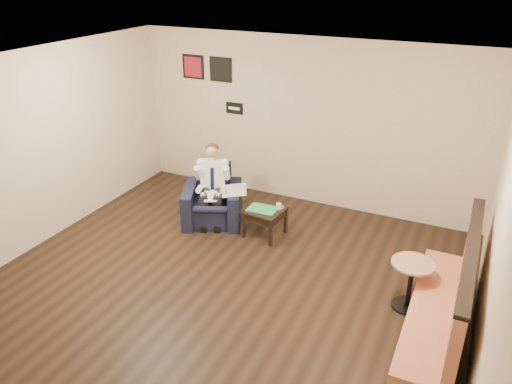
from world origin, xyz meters
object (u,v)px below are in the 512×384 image
at_px(green_folder, 263,209).
at_px(seated_man, 211,190).
at_px(armchair, 212,196).
at_px(smartphone, 273,206).
at_px(side_table, 265,222).
at_px(coffee_mug, 279,206).
at_px(cafe_table, 410,285).
at_px(banquette, 440,292).

bearing_deg(green_folder, seated_man, -178.11).
xyz_separation_m(armchair, green_folder, (0.92, -0.07, 0.01)).
height_order(armchair, smartphone, armchair).
bearing_deg(smartphone, armchair, -158.76).
relative_size(green_folder, smartphone, 3.21).
xyz_separation_m(side_table, coffee_mug, (0.19, 0.10, 0.26)).
xyz_separation_m(green_folder, cafe_table, (2.34, -0.84, -0.12)).
xyz_separation_m(side_table, cafe_table, (2.31, -0.86, 0.10)).
height_order(side_table, green_folder, green_folder).
height_order(smartphone, banquette, banquette).
bearing_deg(seated_man, armchair, 90.00).
height_order(seated_man, cafe_table, seated_man).
relative_size(side_table, green_folder, 1.22).
xyz_separation_m(armchair, cafe_table, (3.25, -0.92, -0.12)).
xyz_separation_m(coffee_mug, banquette, (2.47, -1.40, 0.13)).
bearing_deg(armchair, cafe_table, -39.50).
relative_size(seated_man, side_table, 2.23).
bearing_deg(smartphone, cafe_table, -8.13).
distance_m(armchair, green_folder, 0.92).
bearing_deg(cafe_table, green_folder, 160.13).
bearing_deg(green_folder, armchair, 175.34).
bearing_deg(smartphone, banquette, -13.09).
bearing_deg(armchair, coffee_mug, -21.78).
xyz_separation_m(banquette, cafe_table, (-0.35, 0.44, -0.30)).
height_order(side_table, coffee_mug, coffee_mug).
distance_m(armchair, smartphone, 1.02).
distance_m(seated_man, side_table, 0.98).
distance_m(green_folder, smartphone, 0.19).
height_order(armchair, seated_man, seated_man).
distance_m(side_table, smartphone, 0.28).
bearing_deg(side_table, coffee_mug, 27.56).
bearing_deg(green_folder, coffee_mug, 27.56).
distance_m(smartphone, cafe_table, 2.46).
distance_m(armchair, side_table, 0.97).
height_order(green_folder, cafe_table, cafe_table).
relative_size(armchair, coffee_mug, 9.71).
distance_m(banquette, cafe_table, 0.64).
bearing_deg(cafe_table, coffee_mug, 155.69).
distance_m(coffee_mug, smartphone, 0.14).
xyz_separation_m(armchair, coffee_mug, (1.13, 0.04, 0.05)).
height_order(banquette, cafe_table, banquette).
relative_size(seated_man, smartphone, 8.74).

